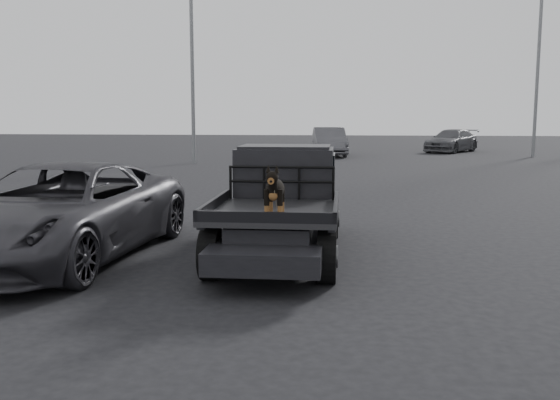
# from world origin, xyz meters

# --- Properties ---
(ground) EXTENTS (120.00, 120.00, 0.00)m
(ground) POSITION_xyz_m (0.00, 0.00, 0.00)
(ground) COLOR black
(ground) RESTS_ON ground
(flatbed_ute) EXTENTS (2.00, 5.40, 0.92)m
(flatbed_ute) POSITION_xyz_m (0.07, 2.15, 0.46)
(flatbed_ute) COLOR black
(flatbed_ute) RESTS_ON ground
(ute_cab) EXTENTS (1.72, 1.30, 0.88)m
(ute_cab) POSITION_xyz_m (0.07, 3.10, 1.36)
(ute_cab) COLOR black
(ute_cab) RESTS_ON flatbed_ute
(headache_rack) EXTENTS (1.80, 0.08, 0.55)m
(headache_rack) POSITION_xyz_m (0.07, 2.35, 1.20)
(headache_rack) COLOR black
(headache_rack) RESTS_ON flatbed_ute
(dog) EXTENTS (0.32, 0.60, 0.74)m
(dog) POSITION_xyz_m (0.18, 0.25, 1.29)
(dog) COLOR black
(dog) RESTS_ON flatbed_ute
(parked_suv) EXTENTS (3.03, 5.82, 1.57)m
(parked_suv) POSITION_xyz_m (-3.48, 1.47, 0.78)
(parked_suv) COLOR #323137
(parked_suv) RESTS_ON ground
(distant_car_a) EXTENTS (2.20, 4.97, 1.59)m
(distant_car_a) POSITION_xyz_m (0.32, 27.10, 0.79)
(distant_car_a) COLOR #4E4D52
(distant_car_a) RESTS_ON ground
(distant_car_b) EXTENTS (4.21, 5.05, 1.38)m
(distant_car_b) POSITION_xyz_m (7.73, 31.19, 0.69)
(distant_car_b) COLOR #49494E
(distant_car_b) RESTS_ON ground
(floodlight_near) EXTENTS (1.08, 0.28, 12.60)m
(floodlight_near) POSITION_xyz_m (-5.97, 20.97, 6.89)
(floodlight_near) COLOR slate
(floodlight_near) RESTS_ON ground
(floodlight_mid) EXTENTS (1.08, 0.28, 13.11)m
(floodlight_mid) POSITION_xyz_m (11.45, 27.18, 7.15)
(floodlight_mid) COLOR slate
(floodlight_mid) RESTS_ON ground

